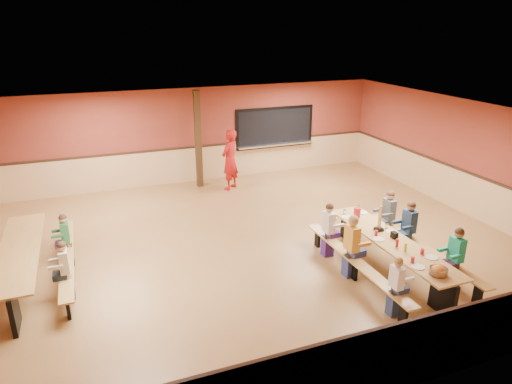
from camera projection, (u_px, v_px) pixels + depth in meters
name	position (u px, v px, depth m)	size (l,w,h in m)	color
ground	(255.00, 243.00, 10.72)	(12.00, 12.00, 0.00)	brown
room_envelope	(255.00, 216.00, 10.48)	(12.04, 10.04, 3.02)	maroon
kitchen_pass_through	(275.00, 129.00, 15.41)	(2.78, 0.28, 1.38)	black
structural_post	(198.00, 140.00, 13.98)	(0.18, 0.18, 3.00)	#312010
cafeteria_table_main	(390.00, 249.00, 9.31)	(1.91, 3.70, 0.74)	#B18746
cafeteria_table_second	(21.00, 259.00, 8.91)	(1.91, 3.70, 0.74)	#B18746
seated_child_white_left	(396.00, 287.00, 7.91)	(0.33, 0.27, 1.12)	white
seated_adult_yellow	(351.00, 247.00, 9.13)	(0.42, 0.34, 1.31)	gold
seated_child_grey_left	(328.00, 230.00, 9.97)	(0.37, 0.30, 1.21)	white
seated_child_teal_right	(455.00, 258.00, 8.77)	(0.38, 0.31, 1.23)	#1CA987
seated_child_navy_right	(408.00, 229.00, 9.98)	(0.39, 0.32, 1.26)	navy
seated_child_char_right	(388.00, 217.00, 10.61)	(0.39, 0.32, 1.25)	#4E555A
seated_child_green_sec	(66.00, 240.00, 9.58)	(0.34, 0.28, 1.15)	#276337
seated_child_tan_sec	(65.00, 271.00, 8.39)	(0.35, 0.28, 1.16)	beige
standing_woman	(230.00, 160.00, 13.94)	(0.68, 0.45, 1.88)	#A31213
punch_pitcher	(357.00, 212.00, 10.28)	(0.16, 0.16, 0.22)	red
chip_bowl	(439.00, 271.00, 7.94)	(0.32, 0.32, 0.15)	orange
napkin_dispenser	(394.00, 235.00, 9.29)	(0.10, 0.14, 0.13)	black
condiment_mustard	(405.00, 247.00, 8.76)	(0.06, 0.06, 0.17)	yellow
condiment_ketchup	(397.00, 243.00, 8.91)	(0.06, 0.06, 0.17)	#B2140F
table_paddle	(379.00, 225.00, 9.60)	(0.16, 0.16, 0.56)	black
place_settings	(391.00, 237.00, 9.22)	(0.65, 3.30, 0.11)	beige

